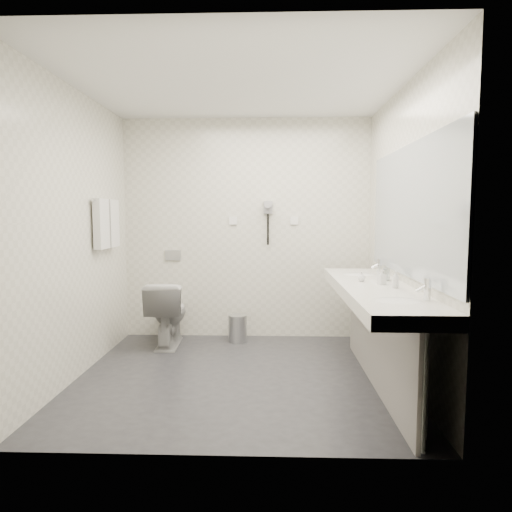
{
  "coord_description": "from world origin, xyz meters",
  "views": [
    {
      "loc": [
        0.28,
        -3.78,
        1.42
      ],
      "look_at": [
        0.15,
        0.15,
        1.05
      ],
      "focal_mm": 31.1,
      "sensor_mm": 36.0,
      "label": 1
    }
  ],
  "objects": [
    {
      "name": "floor",
      "position": [
        0.0,
        0.0,
        0.0
      ],
      "size": [
        2.8,
        2.8,
        0.0
      ],
      "primitive_type": "plane",
      "color": "#29292F",
      "rests_on": "ground"
    },
    {
      "name": "ceiling",
      "position": [
        0.0,
        0.0,
        2.5
      ],
      "size": [
        2.8,
        2.8,
        0.0
      ],
      "primitive_type": "plane",
      "rotation": [
        3.14,
        0.0,
        0.0
      ],
      "color": "white",
      "rests_on": "wall_back"
    },
    {
      "name": "wall_back",
      "position": [
        0.0,
        1.3,
        1.25
      ],
      "size": [
        2.8,
        0.0,
        2.8
      ],
      "primitive_type": "plane",
      "rotation": [
        1.57,
        0.0,
        0.0
      ],
      "color": "silver",
      "rests_on": "floor"
    },
    {
      "name": "wall_front",
      "position": [
        0.0,
        -1.3,
        1.25
      ],
      "size": [
        2.8,
        0.0,
        2.8
      ],
      "primitive_type": "plane",
      "rotation": [
        -1.57,
        0.0,
        0.0
      ],
      "color": "silver",
      "rests_on": "floor"
    },
    {
      "name": "wall_left",
      "position": [
        -1.4,
        0.0,
        1.25
      ],
      "size": [
        0.0,
        2.6,
        2.6
      ],
      "primitive_type": "plane",
      "rotation": [
        1.57,
        0.0,
        1.57
      ],
      "color": "silver",
      "rests_on": "floor"
    },
    {
      "name": "wall_right",
      "position": [
        1.4,
        0.0,
        1.25
      ],
      "size": [
        0.0,
        2.6,
        2.6
      ],
      "primitive_type": "plane",
      "rotation": [
        1.57,
        0.0,
        -1.57
      ],
      "color": "silver",
      "rests_on": "floor"
    },
    {
      "name": "vanity_counter",
      "position": [
        1.12,
        -0.2,
        0.8
      ],
      "size": [
        0.55,
        2.2,
        0.1
      ],
      "primitive_type": "cube",
      "color": "white",
      "rests_on": "floor"
    },
    {
      "name": "vanity_panel",
      "position": [
        1.15,
        -0.2,
        0.38
      ],
      "size": [
        0.03,
        2.15,
        0.75
      ],
      "primitive_type": "cube",
      "color": "gray",
      "rests_on": "floor"
    },
    {
      "name": "vanity_post_near",
      "position": [
        1.18,
        -1.24,
        0.38
      ],
      "size": [
        0.06,
        0.06,
        0.75
      ],
      "primitive_type": "cylinder",
      "color": "silver",
      "rests_on": "floor"
    },
    {
      "name": "vanity_post_far",
      "position": [
        1.18,
        0.84,
        0.38
      ],
      "size": [
        0.06,
        0.06,
        0.75
      ],
      "primitive_type": "cylinder",
      "color": "silver",
      "rests_on": "floor"
    },
    {
      "name": "mirror",
      "position": [
        1.39,
        -0.2,
        1.45
      ],
      "size": [
        0.02,
        2.2,
        1.05
      ],
      "primitive_type": "cube",
      "color": "#B2BCC6",
      "rests_on": "wall_right"
    },
    {
      "name": "basin_near",
      "position": [
        1.12,
        -0.85,
        0.83
      ],
      "size": [
        0.4,
        0.31,
        0.05
      ],
      "primitive_type": "ellipsoid",
      "color": "white",
      "rests_on": "vanity_counter"
    },
    {
      "name": "basin_far",
      "position": [
        1.12,
        0.45,
        0.83
      ],
      "size": [
        0.4,
        0.31,
        0.05
      ],
      "primitive_type": "ellipsoid",
      "color": "white",
      "rests_on": "vanity_counter"
    },
    {
      "name": "faucet_near",
      "position": [
        1.32,
        -0.85,
        0.92
      ],
      "size": [
        0.04,
        0.04,
        0.15
      ],
      "primitive_type": "cylinder",
      "color": "silver",
      "rests_on": "vanity_counter"
    },
    {
      "name": "faucet_far",
      "position": [
        1.32,
        0.45,
        0.92
      ],
      "size": [
        0.04,
        0.04,
        0.15
      ],
      "primitive_type": "cylinder",
      "color": "silver",
      "rests_on": "vanity_counter"
    },
    {
      "name": "soap_bottle_a",
      "position": [
        1.19,
        -0.18,
        0.91
      ],
      "size": [
        0.07,
        0.07,
        0.12
      ],
      "primitive_type": "imported",
      "rotation": [
        0.0,
        0.0,
        0.32
      ],
      "color": "white",
      "rests_on": "vanity_counter"
    },
    {
      "name": "soap_bottle_b",
      "position": [
        1.06,
        -0.01,
        0.89
      ],
      "size": [
        0.09,
        0.09,
        0.08
      ],
      "primitive_type": "imported",
      "rotation": [
        0.0,
        0.0,
        -0.89
      ],
      "color": "white",
      "rests_on": "vanity_counter"
    },
    {
      "name": "soap_bottle_c",
      "position": [
        1.25,
        -0.35,
        0.92
      ],
      "size": [
        0.05,
        0.05,
        0.13
      ],
      "primitive_type": "imported",
      "rotation": [
        0.0,
        0.0,
        -0.04
      ],
      "color": "white",
      "rests_on": "vanity_counter"
    },
    {
      "name": "glass_left",
      "position": [
        1.28,
        0.04,
        0.9
      ],
      "size": [
        0.07,
        0.07,
        0.1
      ],
      "primitive_type": "cylinder",
      "rotation": [
        0.0,
        0.0,
        -0.39
      ],
      "color": "silver",
      "rests_on": "vanity_counter"
    },
    {
      "name": "glass_right",
      "position": [
        1.29,
        0.07,
        0.9
      ],
      "size": [
        0.08,
        0.08,
        0.11
      ],
      "primitive_type": "cylinder",
      "rotation": [
        0.0,
        0.0,
        -0.42
      ],
      "color": "silver",
      "rests_on": "vanity_counter"
    },
    {
      "name": "toilet",
      "position": [
        -0.84,
        0.91,
        0.35
      ],
      "size": [
        0.42,
        0.71,
        0.7
      ],
      "primitive_type": "imported",
      "rotation": [
        0.0,
        0.0,
        3.18
      ],
      "color": "white",
      "rests_on": "floor"
    },
    {
      "name": "flush_plate",
      "position": [
        -0.85,
        1.29,
        0.95
      ],
      "size": [
        0.18,
        0.02,
        0.12
      ],
      "primitive_type": "cube",
      "color": "#B2B5BA",
      "rests_on": "wall_back"
    },
    {
      "name": "pedal_bin",
      "position": [
        -0.08,
        1.05,
        0.14
      ],
      "size": [
        0.24,
        0.24,
        0.29
      ],
      "primitive_type": "cylinder",
      "rotation": [
        0.0,
        0.0,
        -0.18
      ],
      "color": "#B2B5BA",
      "rests_on": "floor"
    },
    {
      "name": "bin_lid",
      "position": [
        -0.08,
        1.05,
        0.3
      ],
      "size": [
        0.21,
        0.21,
        0.02
      ],
      "primitive_type": "cylinder",
      "color": "#B2B5BA",
      "rests_on": "pedal_bin"
    },
    {
      "name": "towel_rail",
      "position": [
        -1.35,
        0.55,
        1.55
      ],
      "size": [
        0.02,
        0.62,
        0.02
      ],
      "primitive_type": "cylinder",
      "rotation": [
        1.57,
        0.0,
        0.0
      ],
      "color": "silver",
      "rests_on": "wall_left"
    },
    {
      "name": "towel_near",
      "position": [
        -1.34,
        0.41,
        1.33
      ],
      "size": [
        0.07,
        0.24,
        0.48
      ],
      "primitive_type": "cube",
      "color": "silver",
      "rests_on": "towel_rail"
    },
    {
      "name": "towel_far",
      "position": [
        -1.34,
        0.69,
        1.33
      ],
      "size": [
        0.07,
        0.24,
        0.48
      ],
      "primitive_type": "cube",
      "color": "silver",
      "rests_on": "towel_rail"
    },
    {
      "name": "dryer_cradle",
      "position": [
        0.25,
        1.27,
        1.5
      ],
      "size": [
        0.1,
        0.04,
        0.14
      ],
      "primitive_type": "cube",
      "color": "#96959A",
      "rests_on": "wall_back"
    },
    {
      "name": "dryer_barrel",
      "position": [
        0.25,
        1.2,
        1.53
      ],
      "size": [
        0.08,
        0.14,
        0.08
      ],
      "primitive_type": "cylinder",
      "rotation": [
        1.57,
        0.0,
        0.0
      ],
      "color": "#96959A",
      "rests_on": "dryer_cradle"
    },
    {
      "name": "dryer_cord",
      "position": [
        0.25,
        1.26,
        1.25
      ],
      "size": [
        0.02,
        0.02,
        0.35
      ],
      "primitive_type": "cylinder",
      "color": "black",
      "rests_on": "dryer_cradle"
    },
    {
      "name": "switch_plate_a",
      "position": [
        -0.15,
        1.29,
        1.35
      ],
      "size": [
        0.09,
        0.02,
        0.09
      ],
      "primitive_type": "cube",
      "color": "white",
      "rests_on": "wall_back"
    },
    {
      "name": "switch_plate_b",
      "position": [
        0.55,
        1.29,
        1.35
      ],
      "size": [
        0.09,
        0.02,
        0.09
      ],
      "primitive_type": "cube",
      "color": "white",
      "rests_on": "wall_back"
    }
  ]
}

